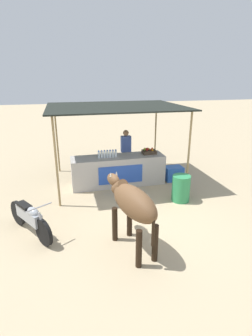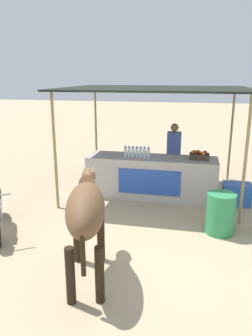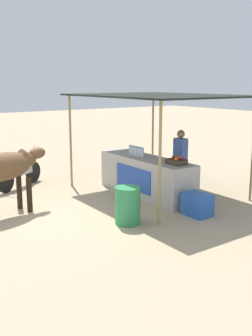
% 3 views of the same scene
% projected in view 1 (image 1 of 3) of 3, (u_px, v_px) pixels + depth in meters
% --- Properties ---
extents(ground_plane, '(60.00, 60.00, 0.00)m').
position_uv_depth(ground_plane, '(136.00, 216.00, 6.71)').
color(ground_plane, tan).
extents(stall_counter, '(3.00, 0.82, 0.96)m').
position_uv_depth(stall_counter, '(118.00, 170.00, 8.57)').
color(stall_counter, '#B2ADA8').
rests_on(stall_counter, ground).
extents(stall_awning, '(4.20, 3.20, 2.52)m').
position_uv_depth(stall_awning, '(115.00, 109.00, 8.20)').
color(stall_awning, black).
rests_on(stall_awning, ground).
extents(water_bottle_row, '(0.61, 0.07, 0.25)m').
position_uv_depth(water_bottle_row, '(107.00, 154.00, 8.25)').
color(water_bottle_row, silver).
rests_on(water_bottle_row, stall_counter).
extents(fruit_crate, '(0.44, 0.32, 0.18)m').
position_uv_depth(fruit_crate, '(149.00, 151.00, 8.68)').
color(fruit_crate, '#3F3326').
rests_on(fruit_crate, stall_counter).
extents(vendor_behind_counter, '(0.34, 0.22, 1.65)m').
position_uv_depth(vendor_behind_counter, '(126.00, 152.00, 9.23)').
color(vendor_behind_counter, '#383842').
rests_on(vendor_behind_counter, ground).
extents(cooler_box, '(0.60, 0.44, 0.48)m').
position_uv_depth(cooler_box, '(174.00, 173.00, 8.99)').
color(cooler_box, blue).
rests_on(cooler_box, ground).
extents(water_barrel, '(0.51, 0.51, 0.76)m').
position_uv_depth(water_barrel, '(181.00, 188.00, 7.45)').
color(water_barrel, '#2D8C51').
rests_on(water_barrel, ground).
extents(cow, '(0.88, 1.85, 1.44)m').
position_uv_depth(cow, '(132.00, 203.00, 5.15)').
color(cow, brown).
rests_on(cow, ground).
extents(motorcycle_parked, '(1.05, 1.56, 0.90)m').
position_uv_depth(motorcycle_parked, '(30.00, 217.00, 5.83)').
color(motorcycle_parked, black).
rests_on(motorcycle_parked, ground).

